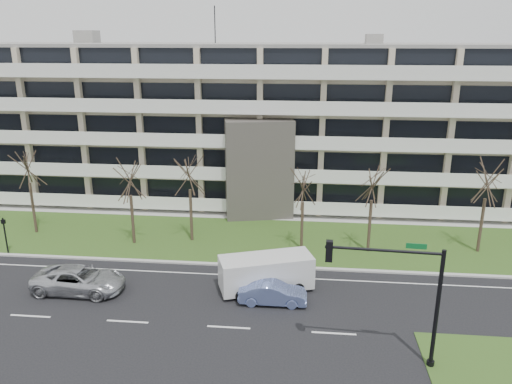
# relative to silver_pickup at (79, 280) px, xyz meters

# --- Properties ---
(ground) EXTENTS (160.00, 160.00, 0.00)m
(ground) POSITION_rel_silver_pickup_xyz_m (10.36, -3.24, -0.83)
(ground) COLOR black
(ground) RESTS_ON ground
(grass_verge) EXTENTS (90.00, 10.00, 0.06)m
(grass_verge) POSITION_rel_silver_pickup_xyz_m (10.36, 9.76, -0.80)
(grass_verge) COLOR #35531B
(grass_verge) RESTS_ON ground
(curb) EXTENTS (90.00, 0.35, 0.12)m
(curb) POSITION_rel_silver_pickup_xyz_m (10.36, 4.76, -0.77)
(curb) COLOR #B2B2AD
(curb) RESTS_ON ground
(sidewalk) EXTENTS (90.00, 2.00, 0.08)m
(sidewalk) POSITION_rel_silver_pickup_xyz_m (10.36, 15.26, -0.79)
(sidewalk) COLOR #B2B2AD
(sidewalk) RESTS_ON ground
(grass_median) EXTENTS (7.00, 5.00, 0.06)m
(grass_median) POSITION_rel_silver_pickup_xyz_m (24.36, -5.24, -0.80)
(grass_median) COLOR #35531B
(grass_median) RESTS_ON ground
(lane_edge_line) EXTENTS (90.00, 0.12, 0.01)m
(lane_edge_line) POSITION_rel_silver_pickup_xyz_m (10.36, 3.26, -0.82)
(lane_edge_line) COLOR white
(lane_edge_line) RESTS_ON ground
(apartment_building) EXTENTS (60.50, 15.10, 18.75)m
(apartment_building) POSITION_rel_silver_pickup_xyz_m (10.35, 22.08, 6.79)
(apartment_building) COLOR #BFAF94
(apartment_building) RESTS_ON ground
(silver_pickup) EXTENTS (5.99, 2.85, 1.65)m
(silver_pickup) POSITION_rel_silver_pickup_xyz_m (0.00, 0.00, 0.00)
(silver_pickup) COLOR silver
(silver_pickup) RESTS_ON ground
(blue_sedan) EXTENTS (4.26, 1.52, 1.40)m
(blue_sedan) POSITION_rel_silver_pickup_xyz_m (12.68, -0.24, -0.12)
(blue_sedan) COLOR #758ACC
(blue_sedan) RESTS_ON ground
(white_van) EXTENTS (6.41, 4.07, 2.34)m
(white_van) POSITION_rel_silver_pickup_xyz_m (12.20, 1.48, 0.57)
(white_van) COLOR silver
(white_van) RESTS_ON ground
(traffic_signal) EXTENTS (5.75, 0.68, 6.66)m
(traffic_signal) POSITION_rel_silver_pickup_xyz_m (19.21, -5.56, 3.48)
(traffic_signal) COLOR black
(traffic_signal) RESTS_ON ground
(pedestrian_signal) EXTENTS (0.33, 0.29, 2.94)m
(pedestrian_signal) POSITION_rel_silver_pickup_xyz_m (-8.05, 5.05, 1.05)
(pedestrian_signal) COLOR black
(pedestrian_signal) RESTS_ON ground
(tree_1) EXTENTS (3.93, 3.93, 7.86)m
(tree_1) POSITION_rel_silver_pickup_xyz_m (-8.11, 9.38, 5.29)
(tree_1) COLOR #382B21
(tree_1) RESTS_ON ground
(tree_2) EXTENTS (3.63, 3.63, 7.27)m
(tree_2) POSITION_rel_silver_pickup_xyz_m (0.92, 8.02, 4.82)
(tree_2) COLOR #382B21
(tree_2) RESTS_ON ground
(tree_3) EXTENTS (3.90, 3.90, 7.80)m
(tree_3) POSITION_rel_silver_pickup_xyz_m (5.44, 9.05, 5.24)
(tree_3) COLOR #382B21
(tree_3) RESTS_ON ground
(tree_4) EXTENTS (3.49, 3.49, 6.98)m
(tree_4) POSITION_rel_silver_pickup_xyz_m (14.36, 8.19, 4.60)
(tree_4) COLOR #382B21
(tree_4) RESTS_ON ground
(tree_5) EXTENTS (3.74, 3.74, 7.49)m
(tree_5) POSITION_rel_silver_pickup_xyz_m (19.51, 8.29, 4.99)
(tree_5) COLOR #382B21
(tree_5) RESTS_ON ground
(tree_6) EXTENTS (3.88, 3.88, 7.77)m
(tree_6) POSITION_rel_silver_pickup_xyz_m (27.97, 9.07, 5.21)
(tree_6) COLOR #382B21
(tree_6) RESTS_ON ground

